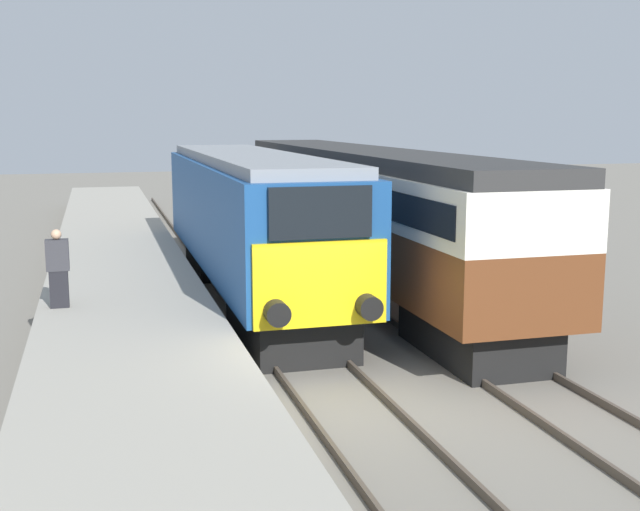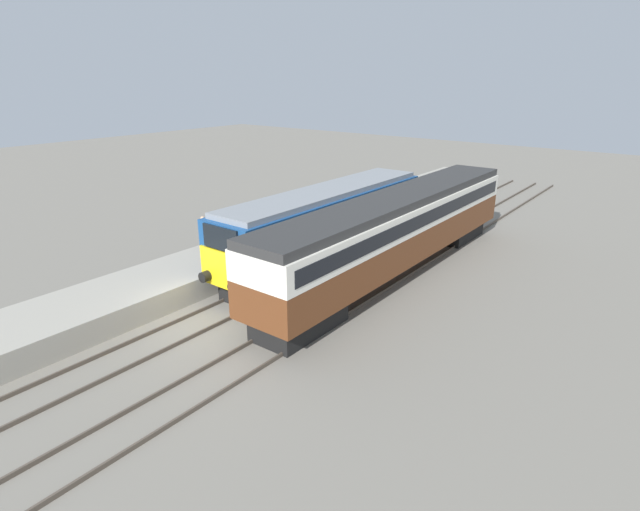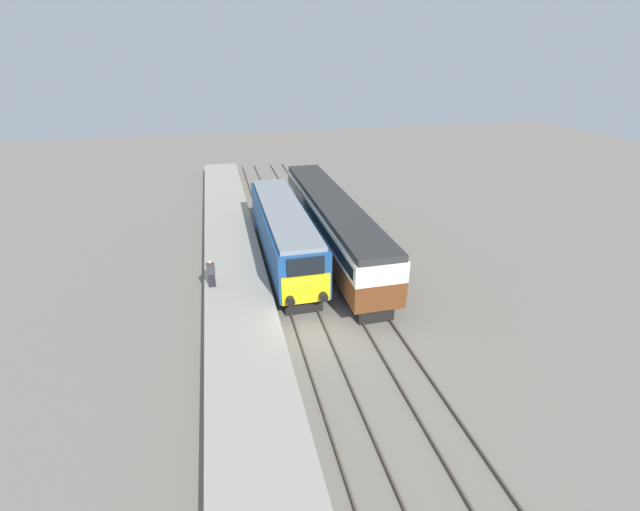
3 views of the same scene
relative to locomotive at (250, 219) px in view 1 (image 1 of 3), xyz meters
The scene contains 7 objects.
ground_plane 8.36m from the locomotive, 90.00° to the right, with size 120.00×120.00×0.00m, color slate.
platform_left 3.69m from the locomotive, behind, with size 3.50×50.00×0.98m.
rails_near_track 3.71m from the locomotive, 90.00° to the right, with size 1.51×60.00×0.14m.
rails_far_track 5.03m from the locomotive, 42.19° to the right, with size 1.50×60.00×0.14m.
locomotive is the anchor object (origin of this frame).
passenger_carriage 3.53m from the locomotive, 15.49° to the left, with size 2.75×18.63×3.87m.
person_on_platform 6.04m from the locomotive, 139.77° to the right, with size 0.44×0.26×1.57m.
Camera 1 is at (-3.79, -12.25, 4.73)m, focal length 45.00 mm.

